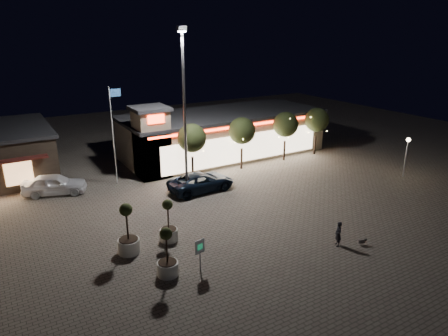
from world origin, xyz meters
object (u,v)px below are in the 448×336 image
pickup_truck (201,182)px  planter_left (128,238)px  valet_sign (200,249)px  planter_mid (167,261)px  pedestrian (338,234)px  white_sedan (55,184)px

pickup_truck → planter_left: planter_left is taller
pickup_truck → planter_left: 10.09m
pickup_truck → valet_sign: (-5.30, -9.93, 0.54)m
planter_mid → valet_sign: bearing=-18.0°
pickup_truck → planter_mid: (-6.92, -9.41, 0.10)m
pedestrian → planter_left: 12.17m
white_sedan → planter_mid: planter_mid is taller
white_sedan → pedestrian: (12.97, -17.00, -0.04)m
pedestrian → planter_mid: size_ratio=0.56×
pickup_truck → valet_sign: valet_sign is taller
pickup_truck → pedestrian: (2.88, -11.77, 0.02)m
valet_sign → pedestrian: bearing=-12.6°
white_sedan → valet_sign: (4.79, -15.17, 0.48)m
pickup_truck → pedestrian: 12.11m
pickup_truck → white_sedan: size_ratio=1.13×
planter_mid → pickup_truck: bearing=53.6°
white_sedan → valet_sign: 15.91m
white_sedan → pedestrian: white_sedan is taller
planter_left → planter_mid: size_ratio=1.12×
pedestrian → valet_sign: bearing=-79.3°
pickup_truck → planter_left: size_ratio=1.75×
planter_left → planter_mid: 3.35m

